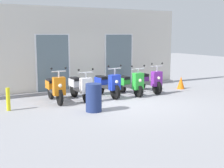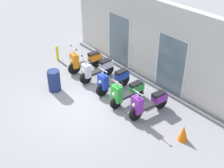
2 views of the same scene
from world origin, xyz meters
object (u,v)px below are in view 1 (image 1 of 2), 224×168
(scooter_white, at_px, (80,87))
(scooter_orange, at_px, (55,88))
(scooter_blue, at_px, (107,84))
(scooter_green, at_px, (130,83))
(traffic_cone, at_px, (181,83))
(curb_bollard, at_px, (8,99))
(scooter_purple, at_px, (149,81))
(trash_bin, at_px, (94,98))

(scooter_white, bearing_deg, scooter_orange, 177.88)
(scooter_orange, height_order, scooter_blue, scooter_orange)
(scooter_white, distance_m, scooter_blue, 1.08)
(scooter_green, xyz_separation_m, traffic_cone, (2.58, 0.04, -0.19))
(traffic_cone, distance_m, curb_bollard, 7.14)
(scooter_orange, bearing_deg, scooter_blue, -1.83)
(scooter_white, distance_m, traffic_cone, 4.60)
(scooter_blue, bearing_deg, scooter_white, 178.42)
(scooter_purple, bearing_deg, curb_bollard, -176.16)
(scooter_green, bearing_deg, scooter_orange, 176.45)
(scooter_blue, xyz_separation_m, trash_bin, (-1.43, -1.74, -0.05))
(scooter_purple, distance_m, curb_bollard, 5.55)
(scooter_white, distance_m, scooter_green, 2.02)
(scooter_green, bearing_deg, scooter_purple, 7.50)
(traffic_cone, bearing_deg, trash_bin, -161.42)
(trash_bin, bearing_deg, curb_bollard, 147.78)
(scooter_blue, relative_size, trash_bin, 1.93)
(curb_bollard, bearing_deg, scooter_purple, 3.84)
(curb_bollard, bearing_deg, scooter_blue, 5.69)
(scooter_blue, relative_size, curb_bollard, 2.32)
(scooter_green, distance_m, traffic_cone, 2.58)
(traffic_cone, bearing_deg, scooter_white, 178.64)
(scooter_orange, relative_size, scooter_purple, 1.00)
(scooter_green, relative_size, trash_bin, 1.85)
(scooter_blue, height_order, traffic_cone, scooter_blue)
(scooter_white, distance_m, curb_bollard, 2.57)
(scooter_orange, relative_size, curb_bollard, 2.37)
(scooter_purple, distance_m, traffic_cone, 1.61)
(traffic_cone, relative_size, curb_bollard, 0.74)
(scooter_orange, bearing_deg, trash_bin, -72.78)
(scooter_green, xyz_separation_m, trash_bin, (-2.37, -1.62, -0.03))
(scooter_orange, height_order, scooter_green, scooter_orange)
(scooter_green, bearing_deg, curb_bollard, -176.95)
(scooter_white, height_order, scooter_blue, scooter_blue)
(trash_bin, bearing_deg, scooter_orange, 107.22)
(scooter_orange, relative_size, trash_bin, 1.97)
(curb_bollard, bearing_deg, scooter_white, 8.75)
(scooter_orange, bearing_deg, curb_bollard, -165.42)
(trash_bin, bearing_deg, scooter_blue, 50.58)
(trash_bin, bearing_deg, scooter_white, 78.88)
(traffic_cone, bearing_deg, scooter_orange, 178.51)
(scooter_purple, height_order, trash_bin, scooter_purple)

